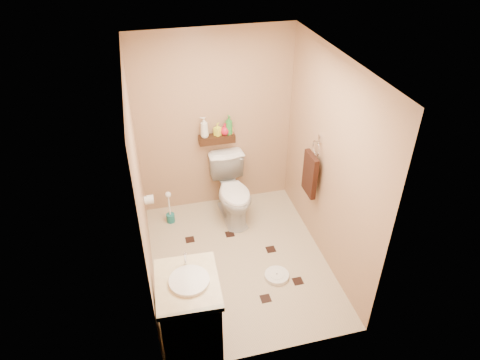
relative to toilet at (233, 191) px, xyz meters
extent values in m
plane|color=#C5B490|center=(-0.13, -0.83, -0.41)|extent=(2.50, 2.50, 0.00)
cube|color=tan|center=(-0.13, 0.42, 0.79)|extent=(2.00, 0.04, 2.40)
cube|color=tan|center=(-0.13, -2.08, 0.79)|extent=(2.00, 0.04, 2.40)
cube|color=tan|center=(-1.13, -0.83, 0.79)|extent=(0.04, 2.50, 2.40)
cube|color=tan|center=(0.87, -0.83, 0.79)|extent=(0.04, 2.50, 2.40)
cube|color=silver|center=(-0.13, -0.83, 1.99)|extent=(2.00, 2.50, 0.02)
cube|color=#371E0F|center=(-0.13, 0.34, 0.61)|extent=(0.46, 0.14, 0.10)
cube|color=black|center=(-0.51, -1.02, -0.41)|extent=(0.11, 0.11, 0.01)
cube|color=black|center=(0.29, -0.74, -0.41)|extent=(0.11, 0.11, 0.01)
cube|color=black|center=(0.01, -1.46, -0.41)|extent=(0.11, 0.11, 0.01)
cube|color=black|center=(-0.64, -0.33, -0.41)|extent=(0.11, 0.11, 0.01)
cube|color=black|center=(0.44, -1.31, -0.41)|extent=(0.11, 0.11, 0.01)
cube|color=black|center=(-0.13, -0.35, -0.41)|extent=(0.11, 0.11, 0.01)
imported|color=white|center=(0.00, 0.00, 0.00)|extent=(0.50, 0.83, 0.83)
cube|color=brown|center=(-0.83, -1.78, -0.03)|extent=(0.54, 0.66, 0.77)
cube|color=beige|center=(-0.83, -1.78, 0.38)|extent=(0.58, 0.70, 0.05)
cylinder|color=white|center=(-0.81, -1.78, 0.41)|extent=(0.35, 0.35, 0.05)
cylinder|color=silver|center=(-0.81, -1.57, 0.47)|extent=(0.03, 0.03, 0.12)
cylinder|color=white|center=(0.22, -1.20, -0.39)|extent=(0.29, 0.29, 0.05)
cylinder|color=white|center=(0.22, -1.20, -0.36)|extent=(0.17, 0.17, 0.01)
cylinder|color=#1B6E6E|center=(-0.83, 0.09, -0.35)|extent=(0.11, 0.11, 0.12)
cylinder|color=white|center=(-0.83, 0.09, -0.14)|extent=(0.02, 0.02, 0.34)
sphere|color=white|center=(-0.83, 0.09, 0.02)|extent=(0.08, 0.08, 0.08)
cube|color=silver|center=(0.86, -0.58, 0.97)|extent=(0.03, 0.06, 0.08)
torus|color=silver|center=(0.82, -0.58, 0.85)|extent=(0.02, 0.19, 0.19)
cube|color=black|center=(0.78, -0.58, 0.51)|extent=(0.06, 0.30, 0.52)
cylinder|color=white|center=(-1.07, -0.18, 0.19)|extent=(0.11, 0.11, 0.11)
cylinder|color=silver|center=(-1.11, -0.18, 0.25)|extent=(0.04, 0.02, 0.02)
imported|color=silver|center=(-0.28, 0.34, 0.79)|extent=(0.13, 0.13, 0.27)
imported|color=yellow|center=(-0.11, 0.34, 0.74)|extent=(0.11, 0.10, 0.17)
imported|color=red|center=(-0.02, 0.34, 0.73)|extent=(0.17, 0.17, 0.15)
imported|color=#2D8835|center=(0.03, 0.34, 0.78)|extent=(0.12, 0.12, 0.26)
imported|color=#F08050|center=(0.04, 0.34, 0.73)|extent=(0.09, 0.09, 0.14)
camera|label=1|loc=(-1.01, -4.39, 3.21)|focal=32.00mm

